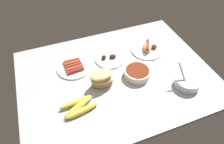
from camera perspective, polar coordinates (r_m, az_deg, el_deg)
The scene contains 8 objects.
ground_plane at distance 131.08cm, azimuth 1.17°, elevation -1.18°, with size 120.00×90.00×3.00cm, color #B2B2B7.
bowl_chili at distance 128.33cm, azimuth 7.02°, elevation -0.17°, with size 16.19×16.19×5.01cm.
banana_bunch at distance 114.18cm, azimuth -9.24°, elevation -9.43°, with size 20.88×12.66×3.55cm.
plate_sausages at distance 135.82cm, azimuth -10.58°, elevation 1.51°, with size 22.25×22.25×3.30cm.
plate_hotdog_assembled at distance 148.59cm, azimuth 9.81°, elevation 6.57°, with size 22.73×22.73×5.61cm.
bread_stack at distance 120.51cm, azimuth -2.76°, elevation -1.86°, with size 15.28×10.07×10.80cm.
plate_grilled_meat at distance 140.00cm, azimuth -0.58°, elevation 3.89°, with size 20.54×20.54×3.48cm.
bowl_coleslaw at distance 130.11cm, azimuth 20.24°, elevation -2.52°, with size 15.35×15.35×15.37cm.
Camera 1 is at (34.25, 82.03, 94.84)cm, focal length 32.89 mm.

